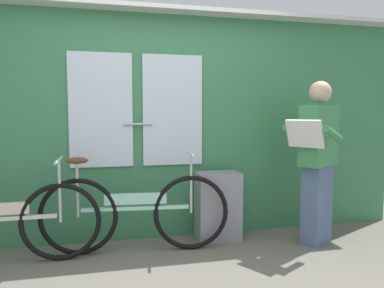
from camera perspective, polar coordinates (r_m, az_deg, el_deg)
The scene contains 4 objects.
train_door_wall at distance 3.68m, azimuth -5.56°, elevation 3.60°, with size 5.39×0.28×2.29m.
bicycle_leaning_behind at distance 3.40m, azimuth -8.98°, elevation -10.55°, with size 1.72×0.44×0.91m.
passenger_reading_newspaper at distance 3.69m, azimuth 19.16°, elevation -2.28°, with size 0.61×0.55×1.58m.
trash_bin_by_wall at distance 3.71m, azimuth 4.10°, elevation -9.69°, with size 0.43×0.28×0.68m, color gray.
Camera 1 is at (-0.48, -2.45, 1.28)m, focal length 33.89 mm.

